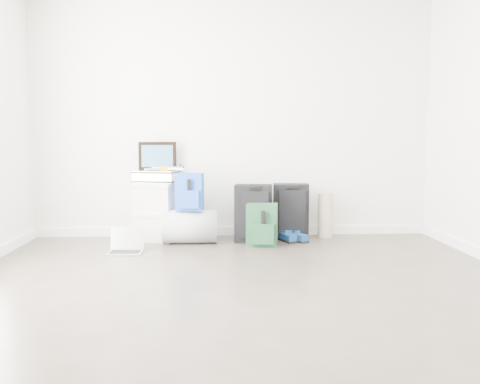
{
  "coord_description": "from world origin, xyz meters",
  "views": [
    {
      "loc": [
        -0.22,
        -3.3,
        1.11
      ],
      "look_at": [
        0.05,
        1.9,
        0.56
      ],
      "focal_mm": 38.0,
      "sensor_mm": 36.0,
      "label": 1
    }
  ],
  "objects": [
    {
      "name": "laptop",
      "position": [
        -1.08,
        1.65,
        0.06
      ],
      "size": [
        0.34,
        0.25,
        0.23
      ],
      "rotation": [
        0.0,
        0.0,
        -0.04
      ],
      "color": "silver",
      "rests_on": "ground"
    },
    {
      "name": "room_envelope",
      "position": [
        0.0,
        0.02,
        1.72
      ],
      "size": [
        4.52,
        5.02,
        2.71
      ],
      "color": "silver",
      "rests_on": "ground"
    },
    {
      "name": "drone",
      "position": [
        -0.76,
        2.24,
        0.79
      ],
      "size": [
        0.47,
        0.47,
        0.05
      ],
      "rotation": [
        0.0,
        0.0,
        0.14
      ],
      "color": "gold",
      "rests_on": "briefcase"
    },
    {
      "name": "large_suitcase",
      "position": [
        0.21,
        2.1,
        0.31
      ],
      "size": [
        0.43,
        0.3,
        0.62
      ],
      "rotation": [
        0.0,
        0.0,
        -0.13
      ],
      "color": "black",
      "rests_on": "ground"
    },
    {
      "name": "briefcase",
      "position": [
        -0.84,
        2.26,
        0.7
      ],
      "size": [
        0.5,
        0.42,
        0.13
      ],
      "primitive_type": "cube",
      "rotation": [
        0.0,
        0.0,
        -0.24
      ],
      "color": "#B2B2B7",
      "rests_on": "boxes_stack"
    },
    {
      "name": "rolled_rug",
      "position": [
        1.04,
        2.32,
        0.25
      ],
      "size": [
        0.16,
        0.16,
        0.5
      ],
      "primitive_type": "cylinder",
      "color": "tan",
      "rests_on": "ground"
    },
    {
      "name": "boxes_stack",
      "position": [
        -0.84,
        2.26,
        0.32
      ],
      "size": [
        0.55,
        0.5,
        0.64
      ],
      "rotation": [
        0.0,
        0.0,
        -0.37
      ],
      "color": "silver",
      "rests_on": "ground"
    },
    {
      "name": "ground",
      "position": [
        0.0,
        0.0,
        0.0
      ],
      "size": [
        5.0,
        5.0,
        0.0
      ],
      "primitive_type": "plane",
      "color": "#352C27",
      "rests_on": "ground"
    },
    {
      "name": "carry_on",
      "position": [
        0.64,
        2.27,
        0.31
      ],
      "size": [
        0.41,
        0.29,
        0.61
      ],
      "rotation": [
        0.0,
        0.0,
        -0.1
      ],
      "color": "black",
      "rests_on": "ground"
    },
    {
      "name": "green_backpack",
      "position": [
        0.28,
        1.87,
        0.21
      ],
      "size": [
        0.35,
        0.28,
        0.44
      ],
      "rotation": [
        0.0,
        0.0,
        -0.18
      ],
      "color": "#13341A",
      "rests_on": "ground"
    },
    {
      "name": "shoes",
      "position": [
        0.63,
        2.09,
        0.04
      ],
      "size": [
        0.32,
        0.28,
        0.09
      ],
      "rotation": [
        0.0,
        0.0,
        0.44
      ],
      "color": "black",
      "rests_on": "ground"
    },
    {
      "name": "blue_backpack",
      "position": [
        -0.48,
        2.04,
        0.55
      ],
      "size": [
        0.3,
        0.24,
        0.39
      ],
      "rotation": [
        0.0,
        0.0,
        -0.14
      ],
      "color": "#183BA0",
      "rests_on": "duffel_bag"
    },
    {
      "name": "painting",
      "position": [
        -0.84,
        2.35,
        0.92
      ],
      "size": [
        0.41,
        0.12,
        0.31
      ],
      "rotation": [
        0.0,
        0.0,
        0.23
      ],
      "color": "black",
      "rests_on": "briefcase"
    },
    {
      "name": "duffel_bag",
      "position": [
        -0.48,
        2.07,
        0.18
      ],
      "size": [
        0.58,
        0.36,
        0.35
      ],
      "primitive_type": "cylinder",
      "rotation": [
        0.0,
        1.57,
        0.0
      ],
      "color": "gray",
      "rests_on": "ground"
    }
  ]
}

